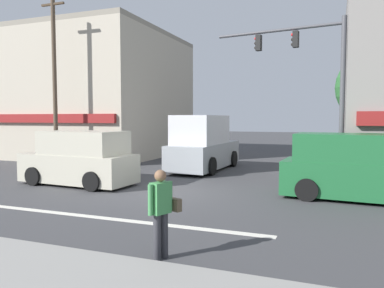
{
  "coord_description": "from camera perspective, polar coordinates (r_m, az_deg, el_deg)",
  "views": [
    {
      "loc": [
        5.64,
        -11.66,
        2.61
      ],
      "look_at": [
        0.41,
        2.0,
        1.6
      ],
      "focal_mm": 35.0,
      "sensor_mm": 36.0,
      "label": 1
    }
  ],
  "objects": [
    {
      "name": "ground_plane",
      "position": [
        13.21,
        -4.8,
        -7.46
      ],
      "size": [
        120.0,
        120.0,
        0.0
      ],
      "primitive_type": "plane",
      "color": "#3D3D3F"
    },
    {
      "name": "lane_marking_stripe",
      "position": [
        10.26,
        -13.48,
        -10.88
      ],
      "size": [
        9.0,
        0.24,
        0.01
      ],
      "primitive_type": "cube",
      "color": "silver",
      "rests_on": "ground"
    },
    {
      "name": "building_left_block",
      "position": [
        28.2,
        -15.59,
        7.04
      ],
      "size": [
        12.15,
        10.97,
        8.4
      ],
      "color": "#B7AD99",
      "rests_on": "ground"
    },
    {
      "name": "street_tree",
      "position": [
        19.76,
        25.95,
        7.75
      ],
      "size": [
        3.44,
        3.44,
        5.79
      ],
      "color": "#4C3823",
      "rests_on": "ground"
    },
    {
      "name": "utility_pole_near_left",
      "position": [
        21.15,
        -20.2,
        9.11
      ],
      "size": [
        1.4,
        0.22,
        8.9
      ],
      "color": "brown",
      "rests_on": "ground"
    },
    {
      "name": "traffic_light_mast",
      "position": [
        14.62,
        18.16,
        9.9
      ],
      "size": [
        4.85,
        0.82,
        6.2
      ],
      "color": "#47474C",
      "rests_on": "ground"
    },
    {
      "name": "van_parked_curbside",
      "position": [
        13.1,
        23.45,
        -3.42
      ],
      "size": [
        4.71,
        2.27,
        2.11
      ],
      "color": "#1E6033",
      "rests_on": "ground"
    },
    {
      "name": "van_crossing_rightbound",
      "position": [
        15.31,
        -16.71,
        -2.23
      ],
      "size": [
        4.71,
        2.27,
        2.11
      ],
      "color": "#B7B29E",
      "rests_on": "ground"
    },
    {
      "name": "box_truck_crossing_leftbound",
      "position": [
        18.81,
        1.71,
        -0.19
      ],
      "size": [
        2.38,
        5.66,
        2.75
      ],
      "color": "#999EA3",
      "rests_on": "ground"
    },
    {
      "name": "pedestrian_foreground_with_bag",
      "position": [
        7.02,
        -4.65,
        -9.73
      ],
      "size": [
        0.48,
        0.66,
        1.67
      ],
      "color": "#333338",
      "rests_on": "ground"
    }
  ]
}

